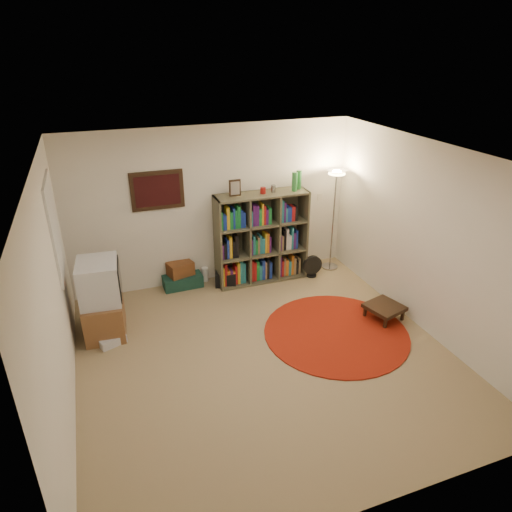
{
  "coord_description": "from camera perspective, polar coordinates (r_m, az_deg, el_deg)",
  "views": [
    {
      "loc": [
        -1.71,
        -4.35,
        3.58
      ],
      "look_at": [
        0.1,
        0.6,
        1.1
      ],
      "focal_mm": 32.0,
      "sensor_mm": 36.0,
      "label": 1
    }
  ],
  "objects": [
    {
      "name": "tv_stand",
      "position": [
        6.35,
        -18.66,
        -5.16
      ],
      "size": [
        0.57,
        0.76,
        1.06
      ],
      "rotation": [
        0.0,
        0.0,
        -0.08
      ],
      "color": "brown",
      "rests_on": "ground"
    },
    {
      "name": "floor_lamp",
      "position": [
        7.56,
        9.93,
        8.4
      ],
      "size": [
        0.37,
        0.37,
        1.73
      ],
      "rotation": [
        0.0,
        0.0,
        -0.11
      ],
      "color": "#9E9EA2",
      "rests_on": "ground"
    },
    {
      "name": "duffel_bag",
      "position": [
        7.4,
        -3.8,
        -2.76
      ],
      "size": [
        0.4,
        0.36,
        0.23
      ],
      "rotation": [
        0.0,
        0.0,
        -0.31
      ],
      "color": "black",
      "rests_on": "ground"
    },
    {
      "name": "wicker_basket",
      "position": [
        7.35,
        -9.43,
        -1.57
      ],
      "size": [
        0.44,
        0.37,
        0.22
      ],
      "rotation": [
        0.0,
        0.0,
        0.27
      ],
      "color": "#5C2F17",
      "rests_on": "suitcase"
    },
    {
      "name": "bookshelf",
      "position": [
        7.31,
        0.5,
        2.12
      ],
      "size": [
        1.48,
        0.43,
        1.77
      ],
      "rotation": [
        0.0,
        0.0,
        -0.01
      ],
      "color": "#4D4933",
      "rests_on": "ground"
    },
    {
      "name": "paper_towel",
      "position": [
        7.55,
        -6.38,
        -2.28
      ],
      "size": [
        0.13,
        0.13,
        0.23
      ],
      "rotation": [
        0.0,
        0.0,
        -0.18
      ],
      "color": "silver",
      "rests_on": "ground"
    },
    {
      "name": "floor_fan",
      "position": [
        7.66,
        7.03,
        -1.28
      ],
      "size": [
        0.33,
        0.18,
        0.38
      ],
      "rotation": [
        0.0,
        0.0,
        0.01
      ],
      "color": "black",
      "rests_on": "ground"
    },
    {
      "name": "room",
      "position": [
        5.24,
        0.48,
        -1.07
      ],
      "size": [
        4.54,
        4.54,
        2.54
      ],
      "color": "#8A7351",
      "rests_on": "ground"
    },
    {
      "name": "suitcase",
      "position": [
        7.46,
        -9.23,
        -2.96
      ],
      "size": [
        0.63,
        0.42,
        0.2
      ],
      "rotation": [
        0.0,
        0.0,
        0.03
      ],
      "color": "#123329",
      "rests_on": "ground"
    },
    {
      "name": "side_table",
      "position": [
        6.73,
        15.76,
        -6.23
      ],
      "size": [
        0.57,
        0.57,
        0.21
      ],
      "rotation": [
        0.0,
        0.0,
        0.27
      ],
      "color": "black",
      "rests_on": "ground"
    },
    {
      "name": "dvd_box",
      "position": [
        6.35,
        -17.71,
        -9.83
      ],
      "size": [
        0.41,
        0.38,
        0.11
      ],
      "rotation": [
        0.0,
        0.0,
        0.37
      ],
      "color": "silver",
      "rests_on": "ground"
    },
    {
      "name": "red_rug",
      "position": [
        6.36,
        9.96,
        -9.38
      ],
      "size": [
        1.95,
        1.95,
        0.02
      ],
      "color": "maroon",
      "rests_on": "ground"
    }
  ]
}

